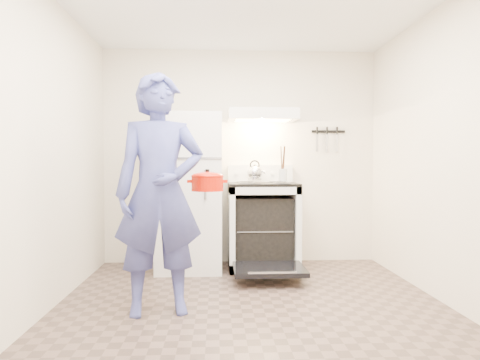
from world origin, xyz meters
name	(u,v)px	position (x,y,z in m)	size (l,w,h in m)	color
floor	(253,313)	(0.00, 0.00, 0.00)	(3.60, 3.60, 0.00)	brown
back_wall	(241,157)	(0.00, 1.80, 1.25)	(3.20, 0.02, 2.50)	silver
refrigerator	(190,192)	(-0.58, 1.45, 0.85)	(0.70, 0.70, 1.70)	white
stove_body	(263,227)	(0.23, 1.48, 0.46)	(0.76, 0.65, 0.92)	white
cooktop	(263,184)	(0.23, 1.48, 0.94)	(0.76, 0.65, 0.03)	black
backsplash	(260,173)	(0.23, 1.76, 1.05)	(0.76, 0.07, 0.20)	white
oven_door	(269,269)	(0.23, 0.88, 0.12)	(0.70, 0.54, 0.04)	black
oven_rack	(263,228)	(0.23, 1.48, 0.44)	(0.60, 0.52, 0.01)	slate
range_hood	(262,115)	(0.23, 1.55, 1.71)	(0.76, 0.50, 0.12)	white
knife_strip	(328,132)	(1.05, 1.79, 1.55)	(0.40, 0.02, 0.03)	black
pizza_stone	(262,227)	(0.23, 1.49, 0.45)	(0.31, 0.31, 0.02)	#97734C
tea_kettle	(255,172)	(0.15, 1.54, 1.08)	(0.21, 0.17, 0.25)	silver
utensil_jar	(283,175)	(0.42, 1.22, 1.05)	(0.09, 0.09, 0.13)	silver
person	(160,193)	(-0.72, 0.06, 0.93)	(0.68, 0.45, 1.86)	navy
dutch_oven	(207,184)	(-0.36, 0.32, 0.99)	(0.34, 0.27, 0.22)	#C11101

